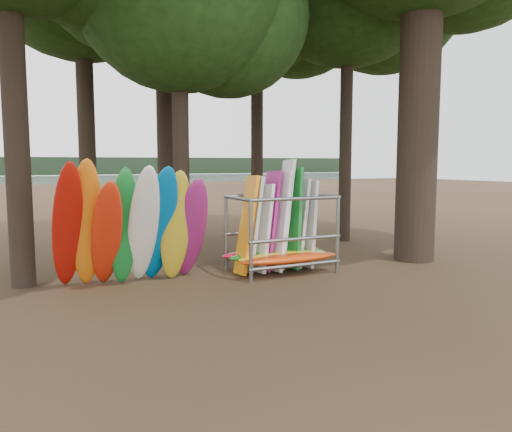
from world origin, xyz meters
name	(u,v)px	position (x,y,z in m)	size (l,w,h in m)	color
ground	(262,282)	(0.00, 0.00, 0.00)	(120.00, 120.00, 0.00)	#47331E
lake	(57,184)	(0.00, 60.00, 0.00)	(160.00, 160.00, 0.00)	gray
far_shore	(38,166)	(0.00, 110.00, 2.00)	(160.00, 4.00, 4.00)	black
kayak_row	(134,228)	(-2.76, 0.97, 1.34)	(3.52, 2.07, 3.04)	#AF1109
storage_rack	(281,235)	(0.97, 0.88, 0.94)	(2.91, 1.53, 2.91)	slate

